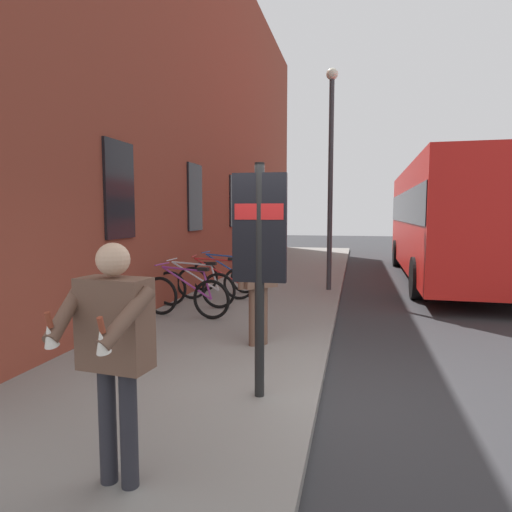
{
  "coord_description": "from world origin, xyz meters",
  "views": [
    {
      "loc": [
        -4.69,
        -0.35,
        2.02
      ],
      "look_at": [
        3.56,
        1.52,
        1.2
      ],
      "focal_mm": 31.13,
      "sensor_mm": 36.0,
      "label": 1
    }
  ],
  "objects_px": {
    "transit_info_sign": "(260,243)",
    "tourist_with_hotdogs": "(113,339)",
    "bicycle_far_end": "(194,288)",
    "bicycle_leaning_wall": "(225,276)",
    "bicycle_under_window": "(186,296)",
    "street_lamp": "(331,161)",
    "bicycle_beside_lamp": "(216,282)",
    "pedestrian_near_bus": "(258,273)",
    "city_bus": "(448,217)"
  },
  "relations": [
    {
      "from": "street_lamp",
      "to": "bicycle_leaning_wall",
      "type": "bearing_deg",
      "value": 111.03
    },
    {
      "from": "transit_info_sign",
      "to": "bicycle_leaning_wall",
      "type": "bearing_deg",
      "value": 20.16
    },
    {
      "from": "bicycle_under_window",
      "to": "tourist_with_hotdogs",
      "type": "bearing_deg",
      "value": -163.6
    },
    {
      "from": "transit_info_sign",
      "to": "pedestrian_near_bus",
      "type": "height_order",
      "value": "transit_info_sign"
    },
    {
      "from": "tourist_with_hotdogs",
      "to": "bicycle_leaning_wall",
      "type": "bearing_deg",
      "value": 11.2
    },
    {
      "from": "pedestrian_near_bus",
      "to": "tourist_with_hotdogs",
      "type": "bearing_deg",
      "value": 176.11
    },
    {
      "from": "transit_info_sign",
      "to": "tourist_with_hotdogs",
      "type": "xyz_separation_m",
      "value": [
        -1.72,
        0.64,
        -0.55
      ]
    },
    {
      "from": "bicycle_beside_lamp",
      "to": "pedestrian_near_bus",
      "type": "height_order",
      "value": "pedestrian_near_bus"
    },
    {
      "from": "bicycle_beside_lamp",
      "to": "pedestrian_near_bus",
      "type": "relative_size",
      "value": 1.02
    },
    {
      "from": "bicycle_under_window",
      "to": "city_bus",
      "type": "distance_m",
      "value": 8.89
    },
    {
      "from": "bicycle_leaning_wall",
      "to": "street_lamp",
      "type": "relative_size",
      "value": 0.33
    },
    {
      "from": "street_lamp",
      "to": "transit_info_sign",
      "type": "bearing_deg",
      "value": 177.38
    },
    {
      "from": "bicycle_beside_lamp",
      "to": "tourist_with_hotdogs",
      "type": "height_order",
      "value": "tourist_with_hotdogs"
    },
    {
      "from": "bicycle_under_window",
      "to": "city_bus",
      "type": "xyz_separation_m",
      "value": [
        6.69,
        -5.68,
        1.41
      ]
    },
    {
      "from": "city_bus",
      "to": "tourist_with_hotdogs",
      "type": "distance_m",
      "value": 12.35
    },
    {
      "from": "bicycle_under_window",
      "to": "bicycle_far_end",
      "type": "height_order",
      "value": "same"
    },
    {
      "from": "bicycle_under_window",
      "to": "bicycle_leaning_wall",
      "type": "relative_size",
      "value": 1.0
    },
    {
      "from": "bicycle_far_end",
      "to": "bicycle_leaning_wall",
      "type": "height_order",
      "value": "same"
    },
    {
      "from": "city_bus",
      "to": "tourist_with_hotdogs",
      "type": "height_order",
      "value": "city_bus"
    },
    {
      "from": "bicycle_leaning_wall",
      "to": "bicycle_beside_lamp",
      "type": "bearing_deg",
      "value": -175.23
    },
    {
      "from": "bicycle_leaning_wall",
      "to": "transit_info_sign",
      "type": "height_order",
      "value": "transit_info_sign"
    },
    {
      "from": "bicycle_far_end",
      "to": "city_bus",
      "type": "bearing_deg",
      "value": -44.96
    },
    {
      "from": "bicycle_under_window",
      "to": "city_bus",
      "type": "relative_size",
      "value": 0.17
    },
    {
      "from": "street_lamp",
      "to": "bicycle_far_end",
      "type": "bearing_deg",
      "value": 136.9
    },
    {
      "from": "bicycle_under_window",
      "to": "transit_info_sign",
      "type": "bearing_deg",
      "value": -146.72
    },
    {
      "from": "tourist_with_hotdogs",
      "to": "bicycle_beside_lamp",
      "type": "bearing_deg",
      "value": 12.05
    },
    {
      "from": "bicycle_far_end",
      "to": "transit_info_sign",
      "type": "height_order",
      "value": "transit_info_sign"
    },
    {
      "from": "city_bus",
      "to": "street_lamp",
      "type": "xyz_separation_m",
      "value": [
        -3.13,
        3.3,
        1.36
      ]
    },
    {
      "from": "pedestrian_near_bus",
      "to": "tourist_with_hotdogs",
      "type": "relative_size",
      "value": 1.01
    },
    {
      "from": "city_bus",
      "to": "bicycle_far_end",
      "type": "bearing_deg",
      "value": 135.04
    },
    {
      "from": "pedestrian_near_bus",
      "to": "street_lamp",
      "type": "height_order",
      "value": "street_lamp"
    },
    {
      "from": "bicycle_under_window",
      "to": "bicycle_far_end",
      "type": "distance_m",
      "value": 0.87
    },
    {
      "from": "bicycle_leaning_wall",
      "to": "street_lamp",
      "type": "distance_m",
      "value": 3.8
    },
    {
      "from": "bicycle_leaning_wall",
      "to": "pedestrian_near_bus",
      "type": "distance_m",
      "value": 4.43
    },
    {
      "from": "bicycle_leaning_wall",
      "to": "transit_info_sign",
      "type": "xyz_separation_m",
      "value": [
        -5.78,
        -2.12,
        1.21
      ]
    },
    {
      "from": "bicycle_far_end",
      "to": "street_lamp",
      "type": "distance_m",
      "value": 4.63
    },
    {
      "from": "bicycle_beside_lamp",
      "to": "bicycle_under_window",
      "type": "bearing_deg",
      "value": 179.21
    },
    {
      "from": "bicycle_far_end",
      "to": "bicycle_leaning_wall",
      "type": "relative_size",
      "value": 1.0
    },
    {
      "from": "bicycle_far_end",
      "to": "pedestrian_near_bus",
      "type": "bearing_deg",
      "value": -140.99
    },
    {
      "from": "bicycle_beside_lamp",
      "to": "tourist_with_hotdogs",
      "type": "distance_m",
      "value": 6.8
    },
    {
      "from": "pedestrian_near_bus",
      "to": "bicycle_under_window",
      "type": "bearing_deg",
      "value": 50.04
    },
    {
      "from": "bicycle_leaning_wall",
      "to": "tourist_with_hotdogs",
      "type": "distance_m",
      "value": 7.68
    },
    {
      "from": "bicycle_far_end",
      "to": "tourist_with_hotdogs",
      "type": "distance_m",
      "value": 5.99
    },
    {
      "from": "bicycle_far_end",
      "to": "transit_info_sign",
      "type": "xyz_separation_m",
      "value": [
        -4.01,
        -2.23,
        1.21
      ]
    },
    {
      "from": "bicycle_leaning_wall",
      "to": "street_lamp",
      "type": "height_order",
      "value": "street_lamp"
    },
    {
      "from": "bicycle_far_end",
      "to": "street_lamp",
      "type": "relative_size",
      "value": 0.33
    },
    {
      "from": "bicycle_beside_lamp",
      "to": "street_lamp",
      "type": "distance_m",
      "value": 4.07
    },
    {
      "from": "bicycle_beside_lamp",
      "to": "bicycle_far_end",
      "type": "bearing_deg",
      "value": 168.69
    },
    {
      "from": "bicycle_beside_lamp",
      "to": "transit_info_sign",
      "type": "height_order",
      "value": "transit_info_sign"
    },
    {
      "from": "bicycle_under_window",
      "to": "street_lamp",
      "type": "xyz_separation_m",
      "value": [
        3.56,
        -2.38,
        2.77
      ]
    }
  ]
}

